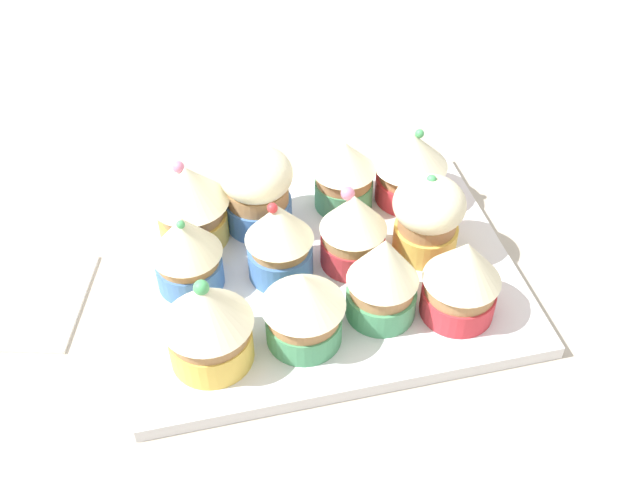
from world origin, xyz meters
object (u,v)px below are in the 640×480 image
at_px(cupcake_10, 344,173).
at_px(cupcake_1, 303,306).
at_px(baking_tray, 320,271).
at_px(cupcake_9, 257,189).
at_px(cupcake_3, 462,278).
at_px(cupcake_4, 186,251).
at_px(cupcake_5, 279,238).
at_px(cupcake_6, 353,228).
at_px(cupcake_0, 208,322).
at_px(cupcake_11, 410,165).
at_px(cupcake_7, 428,216).
at_px(cupcake_8, 190,201).
at_px(cupcake_2, 383,277).

bearing_deg(cupcake_10, cupcake_1, -115.23).
distance_m(baking_tray, cupcake_9, 0.09).
height_order(cupcake_3, cupcake_4, same).
distance_m(cupcake_5, cupcake_6, 0.06).
bearing_deg(cupcake_3, baking_tray, 141.97).
bearing_deg(cupcake_0, cupcake_1, 2.08).
height_order(cupcake_3, cupcake_6, cupcake_6).
bearing_deg(cupcake_11, cupcake_7, -96.56).
bearing_deg(cupcake_7, cupcake_6, 178.92).
height_order(cupcake_4, cupcake_11, cupcake_11).
bearing_deg(cupcake_6, cupcake_8, 154.68).
height_order(cupcake_1, cupcake_3, cupcake_3).
relative_size(cupcake_5, cupcake_6, 1.01).
height_order(cupcake_4, cupcake_9, cupcake_9).
bearing_deg(cupcake_10, cupcake_7, -54.92).
relative_size(cupcake_7, cupcake_9, 0.98).
bearing_deg(cupcake_9, cupcake_5, -83.79).
xyz_separation_m(cupcake_2, cupcake_4, (-0.14, 0.07, -0.00)).
bearing_deg(cupcake_4, cupcake_10, 25.00).
bearing_deg(cupcake_1, cupcake_2, 10.17).
distance_m(cupcake_0, cupcake_2, 0.13).
relative_size(cupcake_0, cupcake_7, 1.05).
height_order(cupcake_1, cupcake_4, cupcake_4).
relative_size(cupcake_1, cupcake_10, 0.99).
bearing_deg(cupcake_6, cupcake_7, -1.08).
distance_m(cupcake_1, cupcake_7, 0.14).
bearing_deg(cupcake_4, cupcake_7, -1.74).
relative_size(cupcake_2, cupcake_10, 1.13).
relative_size(cupcake_4, cupcake_11, 0.98).
bearing_deg(cupcake_0, cupcake_8, 89.41).
height_order(baking_tray, cupcake_10, cupcake_10).
bearing_deg(cupcake_5, cupcake_9, 96.21).
bearing_deg(baking_tray, cupcake_10, 62.02).
distance_m(baking_tray, cupcake_3, 0.12).
relative_size(cupcake_9, cupcake_10, 1.12).
bearing_deg(cupcake_1, cupcake_6, 51.85).
distance_m(cupcake_3, cupcake_10, 0.15).
bearing_deg(cupcake_11, cupcake_3, -92.58).
distance_m(cupcake_8, cupcake_11, 0.20).
relative_size(cupcake_6, cupcake_7, 1.00).
relative_size(baking_tray, cupcake_5, 4.22).
xyz_separation_m(cupcake_8, cupcake_10, (0.14, 0.01, -0.00)).
distance_m(cupcake_1, cupcake_2, 0.06).
distance_m(cupcake_6, cupcake_8, 0.14).
bearing_deg(cupcake_5, cupcake_11, 26.97).
xyz_separation_m(cupcake_6, cupcake_9, (-0.07, 0.06, 0.00)).
xyz_separation_m(cupcake_2, cupcake_3, (0.06, -0.01, -0.00)).
bearing_deg(cupcake_0, cupcake_11, 35.95).
bearing_deg(cupcake_8, cupcake_2, -42.36).
bearing_deg(cupcake_7, cupcake_9, 153.56).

